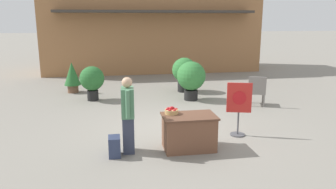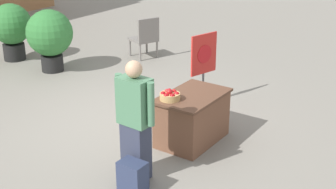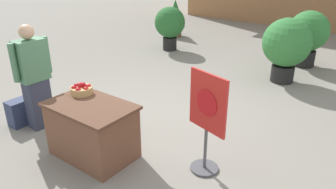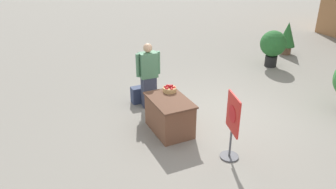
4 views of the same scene
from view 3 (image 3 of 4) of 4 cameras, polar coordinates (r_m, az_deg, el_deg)
The scene contains 10 objects.
ground_plane at distance 5.42m, azimuth -3.45°, elevation -4.52°, with size 120.00×120.00×0.00m, color gray.
display_table at distance 4.48m, azimuth -13.04°, elevation -6.08°, with size 1.15×0.75×0.76m.
apple_basket at distance 4.63m, azimuth -14.83°, elevation 0.91°, with size 0.30×0.30×0.16m.
person_visitor at distance 5.32m, azimuth -22.27°, elevation 2.80°, with size 0.28×0.61×1.62m.
backpack at distance 5.72m, azimuth -24.44°, elevation -2.87°, with size 0.24×0.34×0.42m.
poster_board at distance 3.95m, azimuth 6.78°, elevation -4.43°, with size 0.57×0.36×1.30m.
potted_plant_far_left at distance 8.46m, azimuth 23.21°, elevation 9.69°, with size 0.94×0.94×1.32m.
potted_plant_far_right at distance 10.76m, azimuth 1.28°, elevation 13.53°, with size 0.62×0.62×1.17m.
potted_plant_near_right at distance 9.17m, azimuth 0.32°, elevation 12.16°, with size 0.84×0.84×1.19m.
potted_plant_near_left at distance 7.20m, azimuth 19.95°, elevation 8.14°, with size 0.99×0.99×1.35m.
Camera 3 is at (3.12, -3.62, 2.56)m, focal length 35.00 mm.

